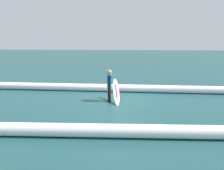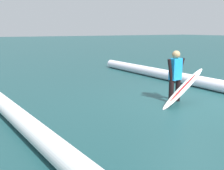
# 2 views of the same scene
# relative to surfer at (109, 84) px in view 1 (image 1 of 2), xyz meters

# --- Properties ---
(ground_plane) EXTENTS (152.47, 152.47, 0.00)m
(ground_plane) POSITION_rel_surfer_xyz_m (-0.34, -0.53, -0.81)
(ground_plane) COLOR #1C4649
(surfer) EXTENTS (0.24, 0.66, 1.45)m
(surfer) POSITION_rel_surfer_xyz_m (0.00, 0.00, 0.00)
(surfer) COLOR black
(surfer) RESTS_ON ground_plane
(surfboard) EXTENTS (0.58, 1.76, 0.95)m
(surfboard) POSITION_rel_surfer_xyz_m (-0.31, -0.03, -0.35)
(surfboard) COLOR white
(surfboard) RESTS_ON ground_plane
(wave_crest_foreground) EXTENTS (19.91, 0.62, 0.41)m
(wave_crest_foreground) POSITION_rel_surfer_xyz_m (-2.85, -2.18, -0.60)
(wave_crest_foreground) COLOR white
(wave_crest_foreground) RESTS_ON ground_plane
(wave_crest_midground) EXTENTS (21.87, 2.12, 0.39)m
(wave_crest_midground) POSITION_rel_surfer_xyz_m (0.96, 4.30, -0.61)
(wave_crest_midground) COLOR white
(wave_crest_midground) RESTS_ON ground_plane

